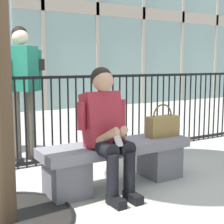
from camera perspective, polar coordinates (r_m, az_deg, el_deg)
name	(u,v)px	position (r m, az deg, el deg)	size (l,w,h in m)	color
ground_plane	(117,185)	(3.59, 0.85, -12.12)	(60.00, 60.00, 0.00)	#B2ADA3
stone_bench	(117,159)	(3.51, 0.86, -7.96)	(1.60, 0.44, 0.45)	slate
seated_person_with_phone	(107,127)	(3.21, -0.89, -2.50)	(0.52, 0.66, 1.21)	black
handbag_on_bench	(162,125)	(3.77, 8.43, -2.23)	(0.37, 0.14, 0.36)	olive
bystander_at_railing	(22,83)	(4.48, -14.90, 4.73)	(0.55, 0.44, 1.71)	#6B6051
plaza_railing	(72,118)	(4.37, -6.66, -1.03)	(9.43, 0.04, 1.10)	black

